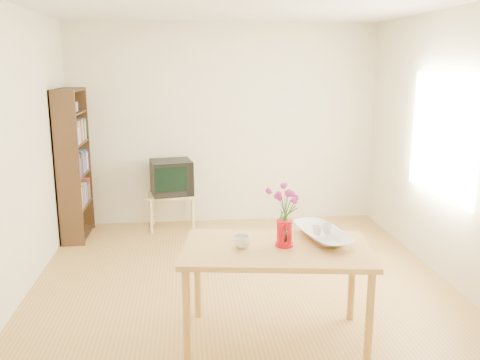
{
  "coord_description": "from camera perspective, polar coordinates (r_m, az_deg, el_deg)",
  "views": [
    {
      "loc": [
        -0.49,
        -4.37,
        2.07
      ],
      "look_at": [
        0.0,
        0.3,
        1.0
      ],
      "focal_mm": 38.0,
      "sensor_mm": 36.0,
      "label": 1
    }
  ],
  "objects": [
    {
      "name": "room",
      "position": [
        4.48,
        0.77,
        2.94
      ],
      "size": [
        4.5,
        4.5,
        4.5
      ],
      "color": "#A5793A",
      "rests_on": "ground"
    },
    {
      "name": "table",
      "position": [
        3.83,
        4.11,
        -8.68
      ],
      "size": [
        1.49,
        0.98,
        0.75
      ],
      "rotation": [
        0.0,
        0.0,
        -0.14
      ],
      "color": "#BA8540",
      "rests_on": "ground"
    },
    {
      "name": "tv_stand",
      "position": [
        6.57,
        -7.63,
        -2.14
      ],
      "size": [
        0.6,
        0.45,
        0.46
      ],
      "color": "tan",
      "rests_on": "ground"
    },
    {
      "name": "bookshelf",
      "position": [
        6.39,
        -18.14,
        1.09
      ],
      "size": [
        0.28,
        0.7,
        1.8
      ],
      "color": "black",
      "rests_on": "ground"
    },
    {
      "name": "pitcher",
      "position": [
        3.8,
        4.99,
        -6.09
      ],
      "size": [
        0.13,
        0.21,
        0.2
      ],
      "rotation": [
        0.0,
        0.0,
        -0.07
      ],
      "color": "red",
      "rests_on": "table"
    },
    {
      "name": "flowers",
      "position": [
        3.73,
        5.07,
        -2.33
      ],
      "size": [
        0.23,
        0.23,
        0.32
      ],
      "primitive_type": null,
      "color": "#D131A6",
      "rests_on": "pitcher"
    },
    {
      "name": "mug",
      "position": [
        3.77,
        0.2,
        -6.94
      ],
      "size": [
        0.16,
        0.16,
        0.09
      ],
      "primitive_type": "imported",
      "rotation": [
        0.0,
        0.0,
        3.64
      ],
      "color": "white",
      "rests_on": "table"
    },
    {
      "name": "bowl",
      "position": [
        3.95,
        9.28,
        -3.69
      ],
      "size": [
        0.52,
        0.52,
        0.41
      ],
      "primitive_type": "imported",
      "rotation": [
        0.0,
        0.0,
        0.2
      ],
      "color": "white",
      "rests_on": "table"
    },
    {
      "name": "teacup_a",
      "position": [
        3.96,
        8.69,
        -4.31
      ],
      "size": [
        0.1,
        0.1,
        0.06
      ],
      "primitive_type": "imported",
      "rotation": [
        0.0,
        0.0,
        0.63
      ],
      "color": "white",
      "rests_on": "bowl"
    },
    {
      "name": "teacup_b",
      "position": [
        4.0,
        9.8,
        -4.14
      ],
      "size": [
        0.09,
        0.09,
        0.07
      ],
      "primitive_type": "imported",
      "rotation": [
        0.0,
        0.0,
        1.92
      ],
      "color": "white",
      "rests_on": "bowl"
    },
    {
      "name": "television",
      "position": [
        6.51,
        -7.71,
        0.39
      ],
      "size": [
        0.57,
        0.54,
        0.43
      ],
      "rotation": [
        0.0,
        0.0,
        0.18
      ],
      "color": "black",
      "rests_on": "tv_stand"
    }
  ]
}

